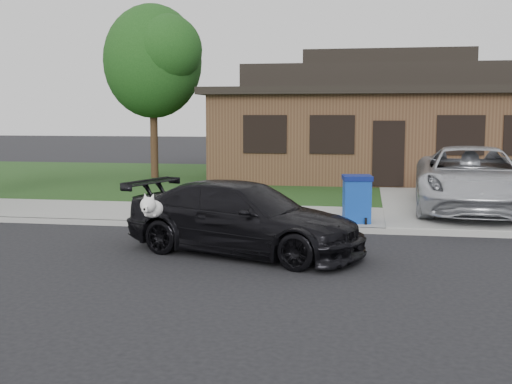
# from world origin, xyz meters

# --- Properties ---
(ground) EXTENTS (120.00, 120.00, 0.00)m
(ground) POSITION_xyz_m (0.00, 0.00, 0.00)
(ground) COLOR black
(ground) RESTS_ON ground
(sidewalk) EXTENTS (60.00, 3.00, 0.12)m
(sidewalk) POSITION_xyz_m (0.00, 5.00, 0.06)
(sidewalk) COLOR gray
(sidewalk) RESTS_ON ground
(curb) EXTENTS (60.00, 0.12, 0.12)m
(curb) POSITION_xyz_m (0.00, 3.50, 0.06)
(curb) COLOR gray
(curb) RESTS_ON ground
(lawn) EXTENTS (60.00, 13.00, 0.13)m
(lawn) POSITION_xyz_m (0.00, 13.00, 0.07)
(lawn) COLOR #193814
(lawn) RESTS_ON ground
(driveway) EXTENTS (4.50, 13.00, 0.14)m
(driveway) POSITION_xyz_m (6.00, 10.00, 0.07)
(driveway) COLOR gray
(driveway) RESTS_ON ground
(sedan) EXTENTS (4.74, 3.09, 1.28)m
(sedan) POSITION_xyz_m (1.18, 1.16, 0.64)
(sedan) COLOR black
(sedan) RESTS_ON ground
(minivan) EXTENTS (2.97, 5.77, 1.56)m
(minivan) POSITION_xyz_m (5.84, 6.28, 0.92)
(minivan) COLOR #B8BAC0
(minivan) RESTS_ON driveway
(recycling_bin) EXTENTS (0.70, 0.71, 1.03)m
(recycling_bin) POSITION_xyz_m (3.13, 4.18, 0.64)
(recycling_bin) COLOR #0D3999
(recycling_bin) RESTS_ON sidewalk
(house) EXTENTS (12.60, 8.60, 4.65)m
(house) POSITION_xyz_m (4.00, 15.00, 2.13)
(house) COLOR #422B1C
(house) RESTS_ON ground
(tree_0) EXTENTS (3.78, 3.60, 6.34)m
(tree_0) POSITION_xyz_m (-4.34, 12.88, 4.48)
(tree_0) COLOR #332114
(tree_0) RESTS_ON ground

